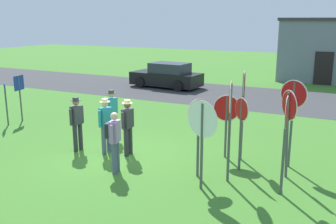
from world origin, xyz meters
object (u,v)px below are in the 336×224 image
(stop_sign_nearest, at_px, (198,125))
(person_on_left, at_px, (128,124))
(stop_sign_low_front, at_px, (293,108))
(person_in_teal, at_px, (114,138))
(stop_sign_far_back, at_px, (243,101))
(stop_sign_rear_left, at_px, (286,128))
(parked_car_on_street, at_px, (167,76))
(stop_sign_center_cluster, at_px, (226,115))
(person_in_dark_shirt, at_px, (77,121))
(info_panel_leftmost, at_px, (6,97))
(person_with_sunhat, at_px, (112,111))
(stop_sign_rear_right, at_px, (230,114))
(info_panel_middle, at_px, (20,90))
(person_holding_notes, at_px, (106,123))
(stop_sign_leaning_right, at_px, (288,118))
(stop_sign_tallest, at_px, (202,129))
(stop_sign_leaning_left, at_px, (241,122))

(stop_sign_nearest, xyz_separation_m, person_on_left, (-2.52, 0.56, -0.43))
(stop_sign_low_front, relative_size, person_in_teal, 1.47)
(stop_sign_nearest, height_order, stop_sign_far_back, stop_sign_far_back)
(stop_sign_rear_left, height_order, person_in_teal, stop_sign_rear_left)
(parked_car_on_street, distance_m, stop_sign_center_cluster, 12.36)
(parked_car_on_street, relative_size, person_in_dark_shirt, 2.54)
(stop_sign_rear_left, bearing_deg, person_on_left, 171.98)
(info_panel_leftmost, bearing_deg, person_with_sunhat, 4.16)
(stop_sign_rear_right, height_order, info_panel_middle, stop_sign_rear_right)
(person_with_sunhat, bearing_deg, info_panel_middle, 175.39)
(person_on_left, bearing_deg, parked_car_on_street, 110.99)
(info_panel_leftmost, bearing_deg, person_in_dark_shirt, -14.63)
(stop_sign_center_cluster, bearing_deg, person_holding_notes, -159.23)
(stop_sign_leaning_right, xyz_separation_m, person_in_dark_shirt, (-6.26, -0.76, -0.63))
(stop_sign_rear_left, height_order, info_panel_middle, stop_sign_rear_left)
(stop_sign_far_back, xyz_separation_m, person_holding_notes, (-3.91, -1.34, -0.81))
(person_on_left, xyz_separation_m, info_panel_leftmost, (-6.13, 0.80, 0.16))
(stop_sign_rear_right, bearing_deg, parked_car_on_street, 123.03)
(stop_sign_low_front, relative_size, stop_sign_rear_left, 1.04)
(stop_sign_center_cluster, xyz_separation_m, stop_sign_low_front, (1.86, 0.06, 0.41))
(stop_sign_tallest, height_order, info_panel_leftmost, stop_sign_tallest)
(stop_sign_leaning_right, xyz_separation_m, person_with_sunhat, (-5.99, 0.75, -0.63))
(stop_sign_leaning_right, height_order, person_in_dark_shirt, stop_sign_leaning_right)
(stop_sign_leaning_right, height_order, info_panel_middle, stop_sign_leaning_right)
(person_in_dark_shirt, bearing_deg, stop_sign_rear_right, -1.76)
(stop_sign_far_back, bearing_deg, stop_sign_leaning_right, -29.56)
(parked_car_on_street, xyz_separation_m, info_panel_leftmost, (-1.80, -10.49, 0.45))
(stop_sign_tallest, xyz_separation_m, stop_sign_rear_left, (1.83, 0.57, 0.11))
(stop_sign_nearest, height_order, person_holding_notes, stop_sign_nearest)
(stop_sign_nearest, relative_size, stop_sign_rear_right, 0.81)
(person_with_sunhat, height_order, person_on_left, same)
(stop_sign_center_cluster, xyz_separation_m, person_on_left, (-2.73, -1.16, -0.32))
(info_panel_leftmost, bearing_deg, person_on_left, -7.44)
(stop_sign_far_back, bearing_deg, stop_sign_nearest, -111.09)
(stop_sign_rear_right, bearing_deg, stop_sign_rear_left, -5.94)
(stop_sign_low_front, height_order, person_with_sunhat, stop_sign_low_front)
(parked_car_on_street, bearing_deg, person_in_teal, -69.39)
(person_on_left, height_order, info_panel_leftmost, person_on_left)
(stop_sign_center_cluster, xyz_separation_m, stop_sign_leaning_left, (0.68, -0.83, 0.07))
(person_with_sunhat, bearing_deg, person_on_left, -39.83)
(parked_car_on_street, relative_size, person_holding_notes, 2.54)
(stop_sign_low_front, xyz_separation_m, stop_sign_leaning_right, (0.03, -0.83, -0.10))
(stop_sign_far_back, relative_size, info_panel_middle, 1.42)
(stop_sign_center_cluster, distance_m, person_in_dark_shirt, 4.64)
(stop_sign_center_cluster, xyz_separation_m, person_with_sunhat, (-4.10, -0.01, -0.32))
(person_in_teal, xyz_separation_m, person_on_left, (-0.41, 1.32, 0.00))
(info_panel_middle, bearing_deg, stop_sign_center_cluster, -2.40)
(stop_sign_leaning_left, relative_size, stop_sign_leaning_right, 0.87)
(person_on_left, bearing_deg, stop_sign_rear_left, -8.02)
(stop_sign_rear_right, height_order, stop_sign_leaning_left, stop_sign_rear_right)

